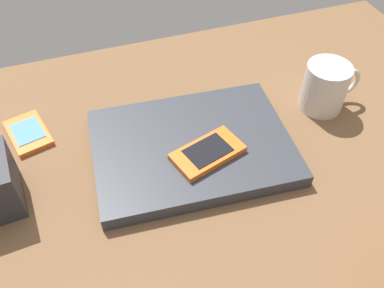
{
  "coord_description": "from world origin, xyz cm",
  "views": [
    {
      "loc": [
        -16.5,
        -42.25,
        56.71
      ],
      "look_at": [
        -0.83,
        3.71,
        5.0
      ],
      "focal_mm": 38.76,
      "sensor_mm": 36.0,
      "label": 1
    }
  ],
  "objects_px": {
    "cell_phone_on_laptop": "(208,154)",
    "coffee_mug": "(326,87)",
    "laptop_closed": "(192,147)",
    "cell_phone_on_desk": "(28,133)"
  },
  "relations": [
    {
      "from": "cell_phone_on_laptop",
      "to": "coffee_mug",
      "type": "height_order",
      "value": "coffee_mug"
    },
    {
      "from": "laptop_closed",
      "to": "cell_phone_on_desk",
      "type": "height_order",
      "value": "laptop_closed"
    },
    {
      "from": "cell_phone_on_desk",
      "to": "laptop_closed",
      "type": "bearing_deg",
      "value": -26.78
    },
    {
      "from": "cell_phone_on_desk",
      "to": "coffee_mug",
      "type": "bearing_deg",
      "value": -10.51
    },
    {
      "from": "laptop_closed",
      "to": "cell_phone_on_laptop",
      "type": "relative_size",
      "value": 2.58
    },
    {
      "from": "coffee_mug",
      "to": "laptop_closed",
      "type": "bearing_deg",
      "value": -172.94
    },
    {
      "from": "laptop_closed",
      "to": "coffee_mug",
      "type": "xyz_separation_m",
      "value": [
        0.28,
        0.03,
        0.03
      ]
    },
    {
      "from": "laptop_closed",
      "to": "cell_phone_on_laptop",
      "type": "xyz_separation_m",
      "value": [
        0.01,
        -0.04,
        0.02
      ]
    },
    {
      "from": "laptop_closed",
      "to": "cell_phone_on_desk",
      "type": "bearing_deg",
      "value": 157.68
    },
    {
      "from": "laptop_closed",
      "to": "coffee_mug",
      "type": "bearing_deg",
      "value": 11.52
    }
  ]
}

